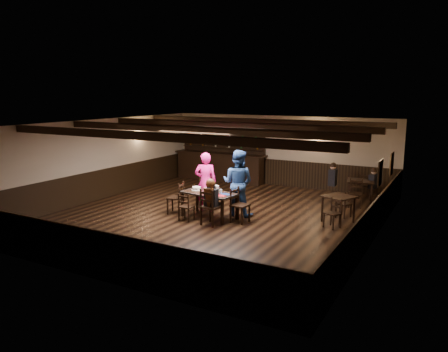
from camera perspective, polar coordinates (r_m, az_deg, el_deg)
The scene contains 25 objects.
ground at distance 12.92m, azimuth -1.12°, elevation -5.19°, with size 10.00×10.00×0.00m, color black.
room_shell at distance 12.58m, azimuth -1.02°, elevation 2.51°, with size 9.02×10.02×2.71m.
dining_table at distance 12.53m, azimuth -1.96°, elevation -2.52°, with size 1.68×1.00×0.75m.
chair_near_left at distance 12.31m, azimuth -5.09°, elevation -3.79°, with size 0.38×0.36×0.80m.
chair_near_right at distance 11.81m, azimuth -1.96°, elevation -3.73°, with size 0.54×0.52×1.02m.
chair_end_left at distance 13.08m, azimuth -6.02°, elevation -2.51°, with size 0.52×0.53×0.96m.
chair_end_right at distance 12.18m, azimuth 1.78°, elevation -3.40°, with size 0.48×0.50×0.98m.
chair_far_pushed at distance 14.11m, azimuth -2.36°, elevation -1.41°, with size 0.61×0.60×0.98m.
woman_pink at distance 13.22m, azimuth -2.42°, elevation -0.79°, with size 0.66×0.43×1.81m, color #E92398.
man_blue at distance 12.75m, azimuth 1.82°, elevation -0.90°, with size 0.95×0.74×1.95m, color navy.
seated_person at distance 11.80m, azimuth -1.74°, elevation -2.48°, with size 0.35×0.53×0.86m.
cake at distance 12.84m, azimuth -3.61°, elevation -1.65°, with size 0.31×0.31×0.10m.
plate_stack_a at distance 12.50m, azimuth -2.32°, elevation -1.85°, with size 0.15×0.15×0.14m, color white.
plate_stack_b at distance 12.44m, azimuth -1.10°, elevation -1.73°, with size 0.18×0.18×0.21m, color white.
tea_light at distance 12.55m, azimuth -1.61°, elevation -2.01°, with size 0.04×0.04×0.06m.
salt_shaker at distance 12.22m, azimuth -1.13°, elevation -2.27°, with size 0.03×0.03×0.08m, color silver.
pepper_shaker at distance 12.20m, azimuth -0.64°, elevation -2.27°, with size 0.04×0.04×0.09m, color #A5A8AD.
drink_glass at distance 12.39m, azimuth -0.42°, elevation -2.01°, with size 0.07×0.07×0.11m, color silver.
menu_red at distance 12.13m, azimuth -0.45°, elevation -2.56°, with size 0.31×0.22×0.00m, color maroon.
menu_blue at distance 12.29m, azimuth 0.23°, elevation -2.39°, with size 0.31×0.21×0.00m, color navy.
bar_counter at distance 17.96m, azimuth -0.43°, elevation 1.73°, with size 3.96×0.70×2.20m.
back_table_a at distance 12.53m, azimuth 14.74°, elevation -3.01°, with size 0.98×0.98×0.75m.
back_table_b at distance 14.95m, azimuth 17.41°, elevation -0.91°, with size 0.99×0.99×0.75m.
bg_patron_left at distance 15.20m, azimuth 14.03°, elevation 0.25°, with size 0.25×0.39×0.79m.
bg_patron_right at distance 15.10m, azimuth 18.94°, elevation -0.30°, with size 0.28×0.37×0.68m.
Camera 1 is at (6.20, -10.76, 3.56)m, focal length 35.00 mm.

